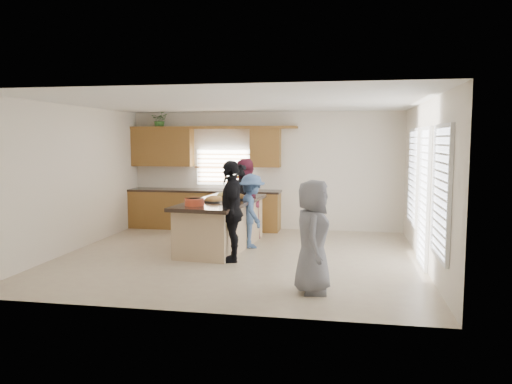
% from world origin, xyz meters
% --- Properties ---
extents(floor, '(6.50, 6.50, 0.00)m').
position_xyz_m(floor, '(0.00, 0.00, 0.00)').
color(floor, '#BFB18E').
rests_on(floor, ground).
extents(room_shell, '(6.52, 6.02, 2.81)m').
position_xyz_m(room_shell, '(0.00, 0.00, 1.90)').
color(room_shell, silver).
rests_on(room_shell, ground).
extents(back_cabinetry, '(4.08, 0.66, 2.46)m').
position_xyz_m(back_cabinetry, '(-1.47, 2.73, 0.91)').
color(back_cabinetry, brown).
rests_on(back_cabinetry, ground).
extents(right_wall_glazing, '(0.06, 4.00, 2.25)m').
position_xyz_m(right_wall_glazing, '(3.22, -0.13, 1.34)').
color(right_wall_glazing, white).
rests_on(right_wall_glazing, ground).
extents(island, '(1.41, 2.80, 0.95)m').
position_xyz_m(island, '(-0.49, 0.69, 0.45)').
color(island, tan).
rests_on(island, ground).
extents(platter_front, '(0.42, 0.42, 0.17)m').
position_xyz_m(platter_front, '(-0.58, 0.48, 0.98)').
color(platter_front, black).
rests_on(platter_front, island).
extents(platter_mid, '(0.40, 0.40, 0.16)m').
position_xyz_m(platter_mid, '(-0.23, 0.97, 0.98)').
color(platter_mid, black).
rests_on(platter_mid, island).
extents(platter_back, '(0.37, 0.37, 0.15)m').
position_xyz_m(platter_back, '(-0.57, 1.29, 0.98)').
color(platter_back, black).
rests_on(platter_back, island).
extents(salad_bowl, '(0.36, 0.36, 0.13)m').
position_xyz_m(salad_bowl, '(-0.78, -0.15, 1.03)').
color(salad_bowl, '#E94D2A').
rests_on(salad_bowl, island).
extents(clear_cup, '(0.09, 0.09, 0.09)m').
position_xyz_m(clear_cup, '(-0.21, -0.39, 0.99)').
color(clear_cup, white).
rests_on(clear_cup, island).
extents(plate_stack, '(0.21, 0.21, 0.04)m').
position_xyz_m(plate_stack, '(-0.44, 1.53, 0.97)').
color(plate_stack, '#B188C6').
rests_on(plate_stack, island).
extents(flower_vase, '(0.14, 0.14, 0.42)m').
position_xyz_m(flower_vase, '(-0.42, 1.72, 1.18)').
color(flower_vase, silver).
rests_on(flower_vase, island).
extents(potted_plant, '(0.42, 0.37, 0.44)m').
position_xyz_m(potted_plant, '(-2.55, 2.82, 2.62)').
color(potted_plant, '#3E752F').
rests_on(potted_plant, back_cabinetry).
extents(woman_left_back, '(0.66, 0.72, 1.66)m').
position_xyz_m(woman_left_back, '(-0.22, 1.44, 0.83)').
color(woman_left_back, black).
rests_on(woman_left_back, ground).
extents(woman_left_mid, '(0.98, 1.06, 1.74)m').
position_xyz_m(woman_left_mid, '(-0.21, 1.51, 0.87)').
color(woman_left_mid, maroon).
rests_on(woman_left_mid, ground).
extents(woman_left_front, '(0.65, 1.12, 1.79)m').
position_xyz_m(woman_left_front, '(-0.06, -0.31, 0.89)').
color(woman_left_front, black).
rests_on(woman_left_front, ground).
extents(woman_right_back, '(0.88, 1.09, 1.47)m').
position_xyz_m(woman_right_back, '(0.09, 0.84, 0.74)').
color(woman_right_back, '#3D5885').
rests_on(woman_right_back, ground).
extents(woman_right_front, '(0.54, 0.80, 1.59)m').
position_xyz_m(woman_right_front, '(1.48, -1.92, 0.80)').
color(woman_right_front, slate).
rests_on(woman_right_front, ground).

